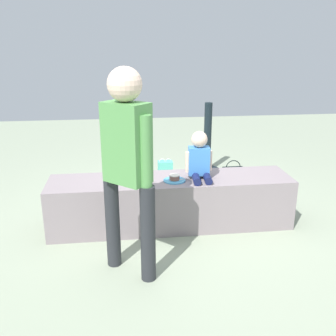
{
  "coord_description": "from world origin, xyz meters",
  "views": [
    {
      "loc": [
        -0.48,
        -3.6,
        1.83
      ],
      "look_at": [
        -0.08,
        -0.41,
        0.77
      ],
      "focal_mm": 40.63,
      "sensor_mm": 36.0,
      "label": 1
    }
  ],
  "objects_px": {
    "water_bottle_near_gift": "(109,189)",
    "cake_box_white": "(195,196)",
    "gift_bag": "(165,171)",
    "handbag_black_leather": "(233,173)",
    "adult_standing": "(127,156)",
    "party_cup_red": "(133,194)",
    "child_seated": "(199,158)",
    "water_bottle_far_side": "(85,184)",
    "cake_plate": "(175,179)"
  },
  "relations": [
    {
      "from": "child_seated",
      "to": "handbag_black_leather",
      "type": "height_order",
      "value": "child_seated"
    },
    {
      "from": "adult_standing",
      "to": "cake_plate",
      "type": "distance_m",
      "value": 0.99
    },
    {
      "from": "gift_bag",
      "to": "party_cup_red",
      "type": "distance_m",
      "value": 0.7
    },
    {
      "from": "cake_plate",
      "to": "child_seated",
      "type": "bearing_deg",
      "value": 9.82
    },
    {
      "from": "child_seated",
      "to": "handbag_black_leather",
      "type": "bearing_deg",
      "value": 59.71
    },
    {
      "from": "child_seated",
      "to": "handbag_black_leather",
      "type": "relative_size",
      "value": 1.69
    },
    {
      "from": "cake_plate",
      "to": "party_cup_red",
      "type": "xyz_separation_m",
      "value": [
        -0.4,
        0.87,
        -0.49
      ]
    },
    {
      "from": "child_seated",
      "to": "party_cup_red",
      "type": "xyz_separation_m",
      "value": [
        -0.66,
        0.83,
        -0.68
      ]
    },
    {
      "from": "water_bottle_far_side",
      "to": "handbag_black_leather",
      "type": "distance_m",
      "value": 2.03
    },
    {
      "from": "gift_bag",
      "to": "handbag_black_leather",
      "type": "xyz_separation_m",
      "value": [
        0.95,
        -0.04,
        -0.05
      ]
    },
    {
      "from": "gift_bag",
      "to": "water_bottle_far_side",
      "type": "height_order",
      "value": "gift_bag"
    },
    {
      "from": "child_seated",
      "to": "cake_plate",
      "type": "relative_size",
      "value": 2.16
    },
    {
      "from": "adult_standing",
      "to": "party_cup_red",
      "type": "distance_m",
      "value": 1.87
    },
    {
      "from": "cake_plate",
      "to": "water_bottle_far_side",
      "type": "xyz_separation_m",
      "value": [
        -1.01,
        1.19,
        -0.45
      ]
    },
    {
      "from": "handbag_black_leather",
      "to": "adult_standing",
      "type": "bearing_deg",
      "value": -125.59
    },
    {
      "from": "child_seated",
      "to": "adult_standing",
      "type": "height_order",
      "value": "adult_standing"
    },
    {
      "from": "adult_standing",
      "to": "cake_plate",
      "type": "height_order",
      "value": "adult_standing"
    },
    {
      "from": "cake_box_white",
      "to": "handbag_black_leather",
      "type": "height_order",
      "value": "handbag_black_leather"
    },
    {
      "from": "child_seated",
      "to": "adult_standing",
      "type": "xyz_separation_m",
      "value": [
        -0.73,
        -0.78,
        0.28
      ]
    },
    {
      "from": "cake_plate",
      "to": "party_cup_red",
      "type": "bearing_deg",
      "value": 114.53
    },
    {
      "from": "cake_plate",
      "to": "handbag_black_leather",
      "type": "bearing_deg",
      "value": 52.88
    },
    {
      "from": "gift_bag",
      "to": "handbag_black_leather",
      "type": "height_order",
      "value": "gift_bag"
    },
    {
      "from": "water_bottle_near_gift",
      "to": "water_bottle_far_side",
      "type": "distance_m",
      "value": 0.4
    },
    {
      "from": "adult_standing",
      "to": "water_bottle_near_gift",
      "type": "distance_m",
      "value": 1.93
    },
    {
      "from": "child_seated",
      "to": "gift_bag",
      "type": "height_order",
      "value": "child_seated"
    },
    {
      "from": "water_bottle_near_gift",
      "to": "cake_box_white",
      "type": "xyz_separation_m",
      "value": [
        1.05,
        -0.24,
        -0.04
      ]
    },
    {
      "from": "water_bottle_near_gift",
      "to": "adult_standing",
      "type": "bearing_deg",
      "value": -82.67
    },
    {
      "from": "child_seated",
      "to": "cake_plate",
      "type": "xyz_separation_m",
      "value": [
        -0.26,
        -0.04,
        -0.19
      ]
    },
    {
      "from": "child_seated",
      "to": "water_bottle_near_gift",
      "type": "xyz_separation_m",
      "value": [
        -0.94,
        0.9,
        -0.64
      ]
    },
    {
      "from": "child_seated",
      "to": "water_bottle_near_gift",
      "type": "height_order",
      "value": "child_seated"
    },
    {
      "from": "adult_standing",
      "to": "cake_box_white",
      "type": "distance_m",
      "value": 1.92
    },
    {
      "from": "cake_box_white",
      "to": "gift_bag",
      "type": "bearing_deg",
      "value": 113.33
    },
    {
      "from": "child_seated",
      "to": "water_bottle_far_side",
      "type": "height_order",
      "value": "child_seated"
    },
    {
      "from": "adult_standing",
      "to": "water_bottle_far_side",
      "type": "distance_m",
      "value": 2.2
    },
    {
      "from": "water_bottle_near_gift",
      "to": "handbag_black_leather",
      "type": "xyz_separation_m",
      "value": [
        1.7,
        0.39,
        0.0
      ]
    },
    {
      "from": "gift_bag",
      "to": "party_cup_red",
      "type": "relative_size",
      "value": 3.51
    },
    {
      "from": "adult_standing",
      "to": "party_cup_red",
      "type": "relative_size",
      "value": 17.51
    },
    {
      "from": "adult_standing",
      "to": "gift_bag",
      "type": "height_order",
      "value": "adult_standing"
    },
    {
      "from": "gift_bag",
      "to": "water_bottle_near_gift",
      "type": "relative_size",
      "value": 1.6
    },
    {
      "from": "water_bottle_near_gift",
      "to": "cake_box_white",
      "type": "relative_size",
      "value": 0.62
    },
    {
      "from": "water_bottle_near_gift",
      "to": "cake_plate",
      "type": "bearing_deg",
      "value": -54.12
    },
    {
      "from": "adult_standing",
      "to": "party_cup_red",
      "type": "height_order",
      "value": "adult_standing"
    },
    {
      "from": "child_seated",
      "to": "party_cup_red",
      "type": "distance_m",
      "value": 1.26
    },
    {
      "from": "child_seated",
      "to": "water_bottle_far_side",
      "type": "bearing_deg",
      "value": 137.96
    },
    {
      "from": "cake_box_white",
      "to": "handbag_black_leather",
      "type": "xyz_separation_m",
      "value": [
        0.66,
        0.64,
        0.05
      ]
    },
    {
      "from": "cake_box_white",
      "to": "water_bottle_near_gift",
      "type": "bearing_deg",
      "value": 166.86
    },
    {
      "from": "cake_plate",
      "to": "cake_box_white",
      "type": "xyz_separation_m",
      "value": [
        0.36,
        0.71,
        -0.49
      ]
    },
    {
      "from": "gift_bag",
      "to": "water_bottle_far_side",
      "type": "distance_m",
      "value": 1.1
    },
    {
      "from": "party_cup_red",
      "to": "handbag_black_leather",
      "type": "distance_m",
      "value": 1.49
    },
    {
      "from": "cake_plate",
      "to": "party_cup_red",
      "type": "distance_m",
      "value": 1.08
    }
  ]
}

